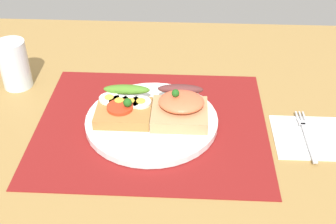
# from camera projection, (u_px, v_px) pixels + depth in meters

# --- Properties ---
(ground_plane) EXTENTS (1.20, 0.90, 0.03)m
(ground_plane) POSITION_uv_depth(u_px,v_px,m) (152.00, 132.00, 0.82)
(ground_plane) COLOR olive
(placemat) EXTENTS (0.42, 0.36, 0.00)m
(placemat) POSITION_uv_depth(u_px,v_px,m) (152.00, 124.00, 0.81)
(placemat) COLOR maroon
(placemat) RESTS_ON ground_plane
(plate) EXTENTS (0.24, 0.24, 0.01)m
(plate) POSITION_uv_depth(u_px,v_px,m) (152.00, 121.00, 0.81)
(plate) COLOR white
(plate) RESTS_ON placemat
(sandwich_egg_tomato) EXTENTS (0.10, 0.10, 0.04)m
(sandwich_egg_tomato) POSITION_uv_depth(u_px,v_px,m) (124.00, 107.00, 0.81)
(sandwich_egg_tomato) COLOR #A17139
(sandwich_egg_tomato) RESTS_ON plate
(sandwich_salmon) EXTENTS (0.10, 0.10, 0.06)m
(sandwich_salmon) POSITION_uv_depth(u_px,v_px,m) (180.00, 107.00, 0.80)
(sandwich_salmon) COLOR tan
(sandwich_salmon) RESTS_ON plate
(napkin) EXTENTS (0.13, 0.12, 0.01)m
(napkin) POSITION_uv_depth(u_px,v_px,m) (309.00, 137.00, 0.78)
(napkin) COLOR white
(napkin) RESTS_ON ground_plane
(fork) EXTENTS (0.02, 0.14, 0.00)m
(fork) POSITION_uv_depth(u_px,v_px,m) (306.00, 134.00, 0.78)
(fork) COLOR #B7B7BC
(fork) RESTS_ON napkin
(drinking_glass) EXTENTS (0.06, 0.06, 0.10)m
(drinking_glass) POSITION_uv_depth(u_px,v_px,m) (14.00, 64.00, 0.89)
(drinking_glass) COLOR silver
(drinking_glass) RESTS_ON ground_plane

